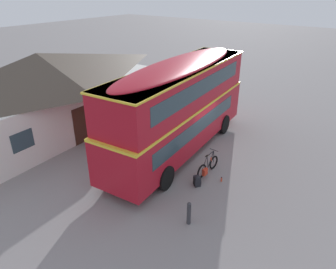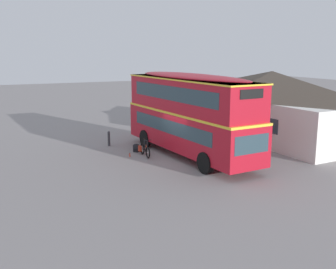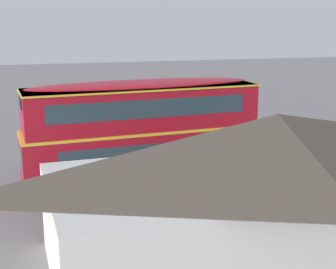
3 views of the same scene
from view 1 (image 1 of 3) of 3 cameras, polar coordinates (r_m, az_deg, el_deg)
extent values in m
plane|color=gray|center=(16.83, 4.92, -2.79)|extent=(120.00, 120.00, 0.00)
cylinder|color=black|center=(19.63, 3.83, 3.40)|extent=(1.12, 0.37, 1.10)
cylinder|color=black|center=(18.75, 10.27, 1.89)|extent=(1.12, 0.37, 1.10)
cylinder|color=black|center=(14.68, -8.44, -5.17)|extent=(1.12, 0.37, 1.10)
cylinder|color=black|center=(13.48, -0.48, -7.96)|extent=(1.12, 0.37, 1.10)
cube|color=#B21423|center=(16.04, 2.14, 1.85)|extent=(10.87, 3.37, 2.10)
cube|color=yellow|center=(15.63, 2.20, 5.46)|extent=(10.90, 3.39, 0.12)
cube|color=#B21423|center=(15.32, 2.27, 8.90)|extent=(10.55, 3.29, 1.90)
ellipsoid|color=#B21423|center=(15.05, 2.34, 12.65)|extent=(10.33, 3.22, 0.36)
cube|color=#2D424C|center=(20.47, 9.57, 7.69)|extent=(0.23, 2.05, 0.90)
cube|color=black|center=(19.75, 9.92, 14.02)|extent=(0.17, 1.38, 0.44)
cube|color=#2D424C|center=(15.24, 5.85, 1.61)|extent=(8.33, 0.72, 0.76)
cube|color=#2D424C|center=(14.75, 6.44, 8.68)|extent=(8.75, 0.76, 0.80)
cube|color=#2D424C|center=(16.36, -1.98, 3.49)|extent=(8.33, 0.72, 0.76)
cube|color=#2D424C|center=(15.87, -1.61, 10.09)|extent=(8.75, 0.76, 0.80)
cube|color=yellow|center=(15.07, 2.33, 12.20)|extent=(10.66, 3.38, 0.08)
torus|color=black|center=(15.12, 8.41, -5.11)|extent=(0.68, 0.12, 0.68)
torus|color=black|center=(14.37, 6.24, -6.75)|extent=(0.68, 0.12, 0.68)
cylinder|color=#B2B2B7|center=(15.12, 8.41, -5.11)|extent=(0.06, 0.10, 0.05)
cylinder|color=#B2B2B7|center=(14.37, 6.24, -6.75)|extent=(0.06, 0.10, 0.05)
cylinder|color=black|center=(14.76, 7.92, -4.55)|extent=(0.46, 0.07, 0.74)
cylinder|color=black|center=(14.54, 7.85, -3.50)|extent=(0.57, 0.07, 0.07)
cylinder|color=black|center=(14.56, 7.31, -5.05)|extent=(0.18, 0.05, 0.69)
cylinder|color=black|center=(14.58, 6.82, -6.41)|extent=(0.53, 0.06, 0.09)
cylinder|color=black|center=(14.35, 6.73, -5.37)|extent=(0.41, 0.05, 0.64)
cylinder|color=black|center=(14.93, 8.43, -4.07)|extent=(0.09, 0.04, 0.66)
cylinder|color=black|center=(14.72, 8.46, -2.84)|extent=(0.06, 0.46, 0.03)
ellipsoid|color=black|center=(14.30, 7.19, -3.92)|extent=(0.27, 0.12, 0.06)
cube|color=red|center=(14.31, 6.82, -6.86)|extent=(0.29, 0.16, 0.32)
cylinder|color=#D84C33|center=(14.76, 7.92, -4.55)|extent=(0.07, 0.07, 0.18)
cube|color=black|center=(13.90, 5.37, -8.55)|extent=(0.40, 0.41, 0.45)
ellipsoid|color=black|center=(13.77, 5.41, -7.78)|extent=(0.38, 0.39, 0.10)
cube|color=black|center=(13.98, 5.92, -8.68)|extent=(0.17, 0.20, 0.16)
cylinder|color=black|center=(13.92, 4.70, -8.45)|extent=(0.05, 0.05, 0.36)
cylinder|color=black|center=(13.79, 4.95, -8.84)|extent=(0.05, 0.05, 0.36)
cylinder|color=#D84C33|center=(14.37, 9.82, -8.17)|extent=(0.08, 0.08, 0.20)
cylinder|color=black|center=(14.30, 9.86, -7.79)|extent=(0.05, 0.05, 0.03)
cube|color=silver|center=(19.88, -21.60, 4.59)|extent=(14.24, 6.61, 2.86)
pyramid|color=#4C4238|center=(19.22, -22.74, 11.04)|extent=(14.66, 7.03, 1.80)
cube|color=#3D2319|center=(17.76, -15.64, 1.68)|extent=(1.10, 0.09, 2.10)
cube|color=#2D424C|center=(15.75, -25.24, -1.05)|extent=(1.10, 0.09, 0.90)
cube|color=#2D424C|center=(19.83, -8.34, 6.58)|extent=(1.10, 0.09, 0.90)
cylinder|color=#333338|center=(11.81, 3.87, -14.48)|extent=(0.16, 0.16, 0.85)
sphere|color=#333338|center=(11.51, 3.94, -12.72)|extent=(0.16, 0.16, 0.16)
camera|label=2|loc=(32.49, 42.75, 15.87)|focal=43.03mm
camera|label=3|loc=(34.06, -26.50, 22.77)|focal=53.38mm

